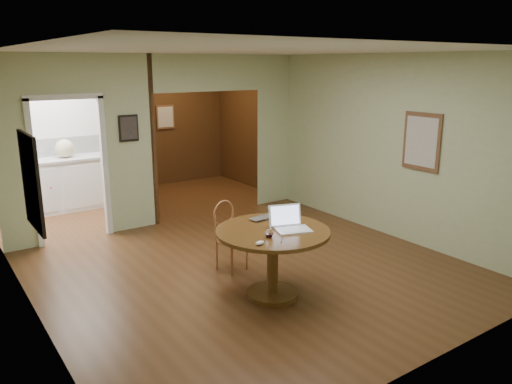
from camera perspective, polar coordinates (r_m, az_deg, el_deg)
floor at (r=6.38m, az=-0.21°, el=-9.06°), size 5.00×5.00×0.00m
room_shell at (r=8.51m, az=-14.89°, el=5.47°), size 5.20×7.50×5.00m
dining_table at (r=5.54m, az=1.92°, el=-6.33°), size 1.26×1.26×0.79m
chair at (r=6.31m, az=-3.17°, el=-4.55°), size 0.44×0.44×0.89m
open_laptop at (r=5.48m, az=3.85°, el=-3.59°), size 0.43×0.43×0.26m
closed_laptop at (r=5.81m, az=1.17°, el=-3.07°), size 0.37×0.26×0.03m
mouse at (r=5.02m, az=0.44°, el=-5.84°), size 0.11×0.07×0.04m
wine_glass at (r=5.23m, az=1.52°, el=-4.66°), size 0.09×0.09×0.10m
pen at (r=5.15m, az=2.95°, el=-5.55°), size 0.10×0.11×0.01m
kitchen_cabinet at (r=9.46m, az=-21.90°, el=0.74°), size 2.06×0.60×0.94m
grocery_bag at (r=9.39m, az=-21.02°, el=4.66°), size 0.40×0.37×0.32m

